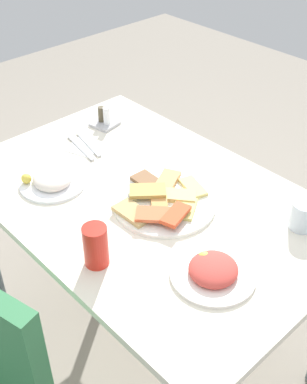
# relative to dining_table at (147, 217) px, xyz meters

# --- Properties ---
(ground_plane) EXTENTS (6.00, 6.00, 0.00)m
(ground_plane) POSITION_rel_dining_table_xyz_m (0.00, 0.00, -0.67)
(ground_plane) COLOR gray
(dining_table) EXTENTS (1.21, 0.80, 0.75)m
(dining_table) POSITION_rel_dining_table_xyz_m (0.00, 0.00, 0.00)
(dining_table) COLOR silver
(dining_table) RESTS_ON ground_plane
(pide_platter) EXTENTS (0.32, 0.32, 0.04)m
(pide_platter) POSITION_rel_dining_table_xyz_m (-0.06, -0.01, 0.10)
(pide_platter) COLOR white
(pide_platter) RESTS_ON dining_table
(salad_plate_greens) EXTENTS (0.23, 0.23, 0.05)m
(salad_plate_greens) POSITION_rel_dining_table_xyz_m (-0.37, 0.10, 0.10)
(salad_plate_greens) COLOR white
(salad_plate_greens) RESTS_ON dining_table
(salad_plate_rice) EXTENTS (0.22, 0.22, 0.05)m
(salad_plate_rice) POSITION_rel_dining_table_xyz_m (0.26, 0.18, 0.10)
(salad_plate_rice) COLOR white
(salad_plate_rice) RESTS_ON dining_table
(soda_can) EXTENTS (0.09, 0.09, 0.12)m
(soda_can) POSITION_rel_dining_table_xyz_m (-0.12, 0.29, 0.14)
(soda_can) COLOR red
(soda_can) RESTS_ON dining_table
(drinking_glass) EXTENTS (0.07, 0.07, 0.09)m
(drinking_glass) POSITION_rel_dining_table_xyz_m (-0.41, -0.23, 0.13)
(drinking_glass) COLOR silver
(drinking_glass) RESTS_ON dining_table
(paper_napkin) EXTENTS (0.14, 0.14, 0.00)m
(paper_napkin) POSITION_rel_dining_table_xyz_m (0.37, -0.03, 0.08)
(paper_napkin) COLOR white
(paper_napkin) RESTS_ON dining_table
(fork) EXTENTS (0.19, 0.06, 0.00)m
(fork) POSITION_rel_dining_table_xyz_m (0.37, -0.05, 0.09)
(fork) COLOR silver
(fork) RESTS_ON paper_napkin
(spoon) EXTENTS (0.19, 0.05, 0.00)m
(spoon) POSITION_rel_dining_table_xyz_m (0.37, -0.02, 0.09)
(spoon) COLOR silver
(spoon) RESTS_ON paper_napkin
(condiment_caddy) EXTENTS (0.10, 0.10, 0.08)m
(condiment_caddy) POSITION_rel_dining_table_xyz_m (0.44, -0.19, 0.11)
(condiment_caddy) COLOR #B2B2B7
(condiment_caddy) RESTS_ON dining_table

